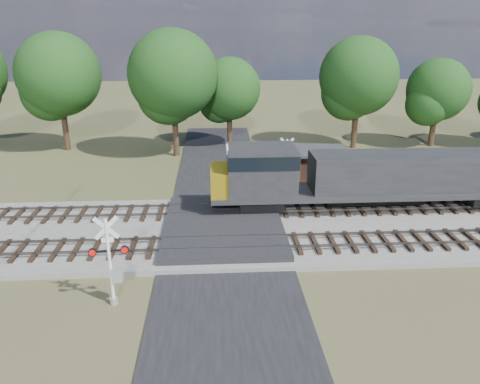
{
  "coord_description": "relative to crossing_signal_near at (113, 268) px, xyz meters",
  "views": [
    {
      "loc": [
        -0.52,
        -25.1,
        11.83
      ],
      "look_at": [
        1.07,
        2.0,
        2.02
      ],
      "focal_mm": 35.0,
      "sensor_mm": 36.0,
      "label": 1
    }
  ],
  "objects": [
    {
      "name": "road",
      "position": [
        5.02,
        6.79,
        -1.73
      ],
      "size": [
        7.0,
        60.0,
        0.08
      ],
      "primitive_type": "cube",
      "color": "black",
      "rests_on": "ground"
    },
    {
      "name": "ground",
      "position": [
        5.02,
        6.79,
        -1.77
      ],
      "size": [
        160.0,
        160.0,
        0.0
      ],
      "primitive_type": "plane",
      "color": "#3F4A27",
      "rests_on": "ground"
    },
    {
      "name": "ballast_bed",
      "position": [
        15.02,
        7.29,
        -1.62
      ],
      "size": [
        140.0,
        10.0,
        0.3
      ],
      "primitive_type": "cube",
      "color": "gray",
      "rests_on": "ground"
    },
    {
      "name": "crossing_signal_near",
      "position": [
        0.0,
        0.0,
        0.0
      ],
      "size": [
        1.71,
        0.4,
        4.26
      ],
      "rotation": [
        0.0,
        0.0,
        0.12
      ],
      "color": "silver",
      "rests_on": "ground"
    },
    {
      "name": "track_far",
      "position": [
        8.14,
        9.79,
        -1.36
      ],
      "size": [
        140.0,
        2.6,
        0.33
      ],
      "color": "black",
      "rests_on": "ballast_bed"
    },
    {
      "name": "crossing_signal_far",
      "position": [
        9.7,
        14.19,
        -0.04
      ],
      "size": [
        1.67,
        0.39,
        4.15
      ],
      "rotation": [
        0.0,
        0.0,
        3.02
      ],
      "color": "silver",
      "rests_on": "ground"
    },
    {
      "name": "treeline",
      "position": [
        9.04,
        27.05,
        5.0
      ],
      "size": [
        80.09,
        12.21,
        11.69
      ],
      "color": "black",
      "rests_on": "ground"
    },
    {
      "name": "equipment_shed",
      "position": [
        12.64,
        15.77,
        -0.37
      ],
      "size": [
        4.6,
        4.6,
        2.77
      ],
      "rotation": [
        0.0,
        0.0,
        -0.14
      ],
      "color": "#41291B",
      "rests_on": "ground"
    },
    {
      "name": "crossing_panel",
      "position": [
        5.02,
        7.29,
        -1.46
      ],
      "size": [
        7.0,
        9.0,
        0.62
      ],
      "primitive_type": "cube",
      "color": "#262628",
      "rests_on": "ground"
    },
    {
      "name": "track_near",
      "position": [
        8.14,
        4.79,
        -1.36
      ],
      "size": [
        140.0,
        2.6,
        0.33
      ],
      "color": "black",
      "rests_on": "ballast_bed"
    }
  ]
}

